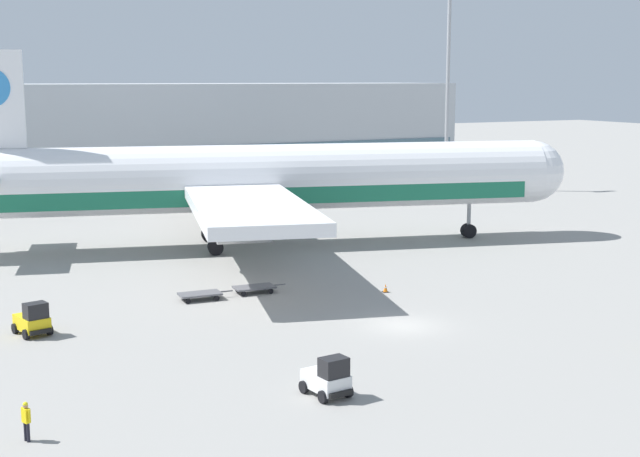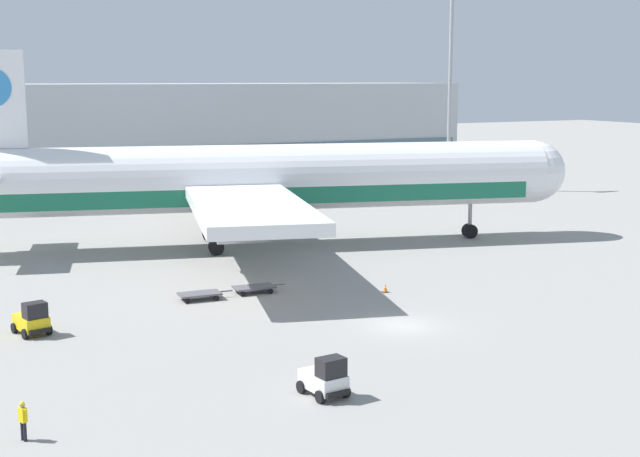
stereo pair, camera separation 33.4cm
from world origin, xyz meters
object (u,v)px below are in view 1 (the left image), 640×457
object	(u,v)px
light_mast	(448,74)
baggage_dolly_second	(254,288)
ground_crew_near	(26,418)
baggage_tug_mid	(328,378)
baggage_dolly_lead	(200,294)
baggage_tug_foreground	(33,320)
traffic_cone_near	(385,288)
airplane_main	(249,181)

from	to	relation	value
light_mast	baggage_dolly_second	xyz separation A→B (m)	(-45.04, -41.82, -14.86)
ground_crew_near	baggage_dolly_second	bearing A→B (deg)	114.05
baggage_tug_mid	baggage_dolly_lead	distance (m)	20.20
baggage_tug_foreground	traffic_cone_near	world-z (taller)	baggage_tug_foreground
airplane_main	ground_crew_near	size ratio (longest dim) A/B	33.53
baggage_tug_foreground	ground_crew_near	distance (m)	16.03
baggage_tug_mid	baggage_dolly_lead	world-z (taller)	baggage_tug_mid
baggage_tug_foreground	ground_crew_near	world-z (taller)	baggage_tug_foreground
light_mast	baggage_tug_mid	size ratio (longest dim) A/B	10.26
airplane_main	baggage_dolly_second	bearing A→B (deg)	-96.81
baggage_tug_foreground	baggage_dolly_lead	xyz separation A→B (m)	(11.39, 3.49, -0.49)
ground_crew_near	traffic_cone_near	size ratio (longest dim) A/B	2.86
baggage_dolly_lead	ground_crew_near	bearing A→B (deg)	-122.95
airplane_main	baggage_tug_mid	world-z (taller)	airplane_main
light_mast	baggage_tug_mid	xyz separation A→B (m)	(-49.83, -62.15, -14.37)
airplane_main	traffic_cone_near	xyz separation A→B (m)	(1.84, -20.18, -5.55)
light_mast	airplane_main	world-z (taller)	light_mast
ground_crew_near	baggage_dolly_lead	bearing A→B (deg)	120.82
ground_crew_near	light_mast	bearing A→B (deg)	111.31
baggage_tug_mid	baggage_tug_foreground	bearing A→B (deg)	-154.67
airplane_main	ground_crew_near	bearing A→B (deg)	-109.97
airplane_main	baggage_dolly_lead	xyz separation A→B (m)	(-10.39, -16.42, -5.45)
ground_crew_near	traffic_cone_near	distance (m)	30.68
baggage_tug_mid	baggage_dolly_lead	xyz separation A→B (m)	(0.79, 20.18, -0.49)
baggage_dolly_lead	baggage_tug_foreground	bearing A→B (deg)	-159.51
light_mast	airplane_main	xyz separation A→B (m)	(-38.65, -25.55, -9.41)
light_mast	ground_crew_near	world-z (taller)	light_mast
baggage_tug_foreground	traffic_cone_near	xyz separation A→B (m)	(23.63, -0.27, -0.59)
airplane_main	ground_crew_near	world-z (taller)	airplane_main
light_mast	traffic_cone_near	world-z (taller)	light_mast
baggage_dolly_second	traffic_cone_near	distance (m)	9.11
baggage_dolly_lead	baggage_dolly_second	xyz separation A→B (m)	(4.01, 0.15, 0.00)
baggage_tug_mid	ground_crew_near	world-z (taller)	baggage_tug_mid
baggage_tug_foreground	traffic_cone_near	bearing A→B (deg)	76.09
traffic_cone_near	airplane_main	bearing A→B (deg)	95.22
airplane_main	baggage_dolly_second	world-z (taller)	airplane_main
baggage_tug_mid	ground_crew_near	distance (m)	13.46
baggage_dolly_second	ground_crew_near	bearing A→B (deg)	-129.71
light_mast	baggage_tug_foreground	distance (m)	76.98
airplane_main	baggage_tug_mid	bearing A→B (deg)	-92.37
baggage_dolly_lead	traffic_cone_near	distance (m)	12.80
baggage_tug_mid	baggage_dolly_second	distance (m)	20.89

